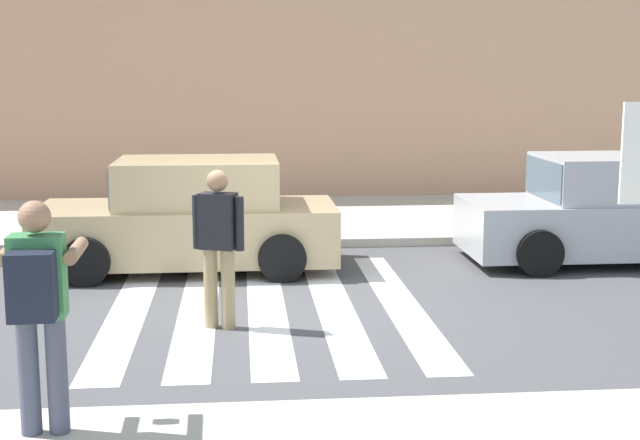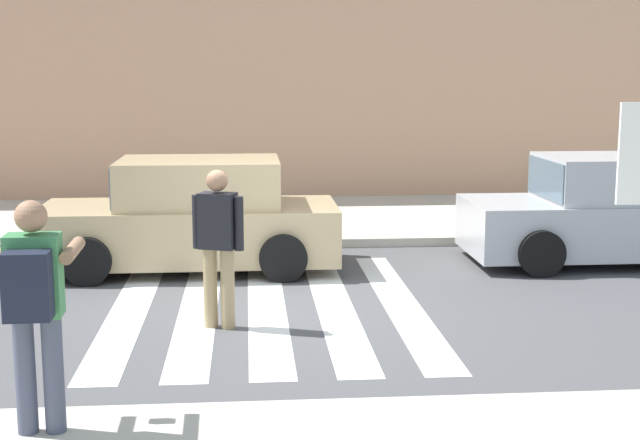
# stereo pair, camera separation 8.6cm
# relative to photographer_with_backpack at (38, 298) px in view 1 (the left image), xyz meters

# --- Properties ---
(ground_plane) EXTENTS (120.00, 120.00, 0.00)m
(ground_plane) POSITION_rel_photographer_with_backpack_xyz_m (1.74, 3.71, -1.17)
(ground_plane) COLOR #4C4C4F
(sidewalk_far) EXTENTS (60.00, 4.80, 0.14)m
(sidewalk_far) POSITION_rel_photographer_with_backpack_xyz_m (1.74, 9.71, -1.10)
(sidewalk_far) COLOR beige
(sidewalk_far) RESTS_ON ground
(building_facade_far) EXTENTS (56.00, 4.00, 7.32)m
(building_facade_far) POSITION_rel_photographer_with_backpack_xyz_m (1.74, 14.11, 2.49)
(building_facade_far) COLOR tan
(building_facade_far) RESTS_ON ground
(crosswalk_stripe_0) EXTENTS (0.44, 5.20, 0.01)m
(crosswalk_stripe_0) POSITION_rel_photographer_with_backpack_xyz_m (0.14, 3.91, -1.16)
(crosswalk_stripe_0) COLOR silver
(crosswalk_stripe_0) RESTS_ON ground
(crosswalk_stripe_1) EXTENTS (0.44, 5.20, 0.01)m
(crosswalk_stripe_1) POSITION_rel_photographer_with_backpack_xyz_m (0.94, 3.91, -1.16)
(crosswalk_stripe_1) COLOR silver
(crosswalk_stripe_1) RESTS_ON ground
(crosswalk_stripe_2) EXTENTS (0.44, 5.20, 0.01)m
(crosswalk_stripe_2) POSITION_rel_photographer_with_backpack_xyz_m (1.74, 3.91, -1.16)
(crosswalk_stripe_2) COLOR silver
(crosswalk_stripe_2) RESTS_ON ground
(crosswalk_stripe_3) EXTENTS (0.44, 5.20, 0.01)m
(crosswalk_stripe_3) POSITION_rel_photographer_with_backpack_xyz_m (2.54, 3.91, -1.16)
(crosswalk_stripe_3) COLOR silver
(crosswalk_stripe_3) RESTS_ON ground
(crosswalk_stripe_4) EXTENTS (0.44, 5.20, 0.01)m
(crosswalk_stripe_4) POSITION_rel_photographer_with_backpack_xyz_m (3.34, 3.91, -1.16)
(crosswalk_stripe_4) COLOR silver
(crosswalk_stripe_4) RESTS_ON ground
(photographer_with_backpack) EXTENTS (0.59, 0.85, 1.72)m
(photographer_with_backpack) POSITION_rel_photographer_with_backpack_xyz_m (0.00, 0.00, 0.00)
(photographer_with_backpack) COLOR #474C60
(photographer_with_backpack) RESTS_ON sidewalk_near
(pedestrian_crossing) EXTENTS (0.55, 0.36, 1.72)m
(pedestrian_crossing) POSITION_rel_photographer_with_backpack_xyz_m (1.21, 3.09, -0.19)
(pedestrian_crossing) COLOR tan
(pedestrian_crossing) RESTS_ON ground
(parked_car_tan) EXTENTS (4.10, 1.92, 1.55)m
(parked_car_tan) POSITION_rel_photographer_with_backpack_xyz_m (0.76, 6.01, -0.44)
(parked_car_tan) COLOR tan
(parked_car_tan) RESTS_ON ground
(parked_car_silver) EXTENTS (4.10, 1.92, 1.55)m
(parked_car_silver) POSITION_rel_photographer_with_backpack_xyz_m (6.78, 6.01, -0.44)
(parked_car_silver) COLOR #B7BABF
(parked_car_silver) RESTS_ON ground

